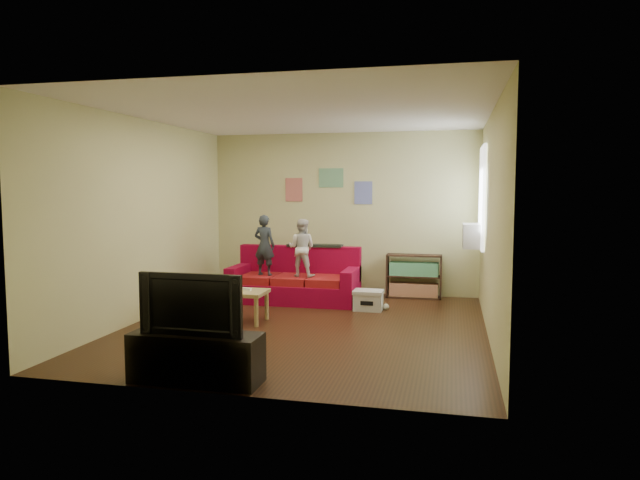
% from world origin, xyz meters
% --- Properties ---
extents(room_shell, '(4.52, 5.02, 2.72)m').
position_xyz_m(room_shell, '(0.00, 0.00, 1.35)').
color(room_shell, '#391F0F').
rests_on(room_shell, ground).
extents(sofa, '(1.99, 0.92, 0.88)m').
position_xyz_m(sofa, '(-0.59, 1.62, 0.29)').
color(sofa, maroon).
rests_on(sofa, ground).
extents(child_a, '(0.38, 0.28, 0.95)m').
position_xyz_m(child_a, '(-1.04, 1.45, 0.89)').
color(child_a, '#293139').
rests_on(child_a, sofa).
extents(child_b, '(0.46, 0.37, 0.89)m').
position_xyz_m(child_b, '(-0.44, 1.45, 0.86)').
color(child_b, silver).
rests_on(child_b, sofa).
extents(coffee_table, '(0.94, 0.52, 0.42)m').
position_xyz_m(coffee_table, '(-1.04, 0.07, 0.36)').
color(coffee_table, tan).
rests_on(coffee_table, ground).
extents(remote, '(0.18, 0.13, 0.02)m').
position_xyz_m(remote, '(-1.29, -0.05, 0.43)').
color(remote, black).
rests_on(remote, coffee_table).
extents(game_controller, '(0.14, 0.08, 0.03)m').
position_xyz_m(game_controller, '(-0.84, 0.12, 0.44)').
color(game_controller, white).
rests_on(game_controller, coffee_table).
extents(bookshelf, '(0.88, 0.27, 0.71)m').
position_xyz_m(bookshelf, '(1.22, 2.30, 0.32)').
color(bookshelf, '#372216').
rests_on(bookshelf, ground).
extents(window, '(0.04, 1.08, 1.48)m').
position_xyz_m(window, '(2.22, 1.65, 1.64)').
color(window, white).
rests_on(window, room_shell).
extents(ac_unit, '(0.28, 0.55, 0.35)m').
position_xyz_m(ac_unit, '(2.10, 1.65, 1.08)').
color(ac_unit, '#B7B2A3').
rests_on(ac_unit, window).
extents(artwork_left, '(0.30, 0.01, 0.40)m').
position_xyz_m(artwork_left, '(-0.85, 2.48, 1.75)').
color(artwork_left, '#D87266').
rests_on(artwork_left, room_shell).
extents(artwork_center, '(0.42, 0.01, 0.32)m').
position_xyz_m(artwork_center, '(-0.20, 2.48, 1.95)').
color(artwork_center, '#72B27F').
rests_on(artwork_center, room_shell).
extents(artwork_right, '(0.30, 0.01, 0.38)m').
position_xyz_m(artwork_right, '(0.35, 2.48, 1.70)').
color(artwork_right, '#727FCC').
rests_on(artwork_right, room_shell).
extents(file_box, '(0.43, 0.33, 0.30)m').
position_xyz_m(file_box, '(0.64, 1.18, 0.15)').
color(file_box, beige).
rests_on(file_box, ground).
extents(tv_stand, '(1.21, 0.41, 0.45)m').
position_xyz_m(tv_stand, '(-0.46, -2.25, 0.23)').
color(tv_stand, black).
rests_on(tv_stand, ground).
extents(television, '(0.99, 0.15, 0.57)m').
position_xyz_m(television, '(-0.46, -2.25, 0.74)').
color(television, black).
rests_on(television, tv_stand).
extents(tissue, '(0.11, 0.11, 0.09)m').
position_xyz_m(tissue, '(0.88, 1.26, 0.05)').
color(tissue, silver).
rests_on(tissue, ground).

